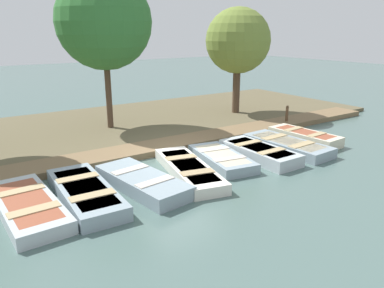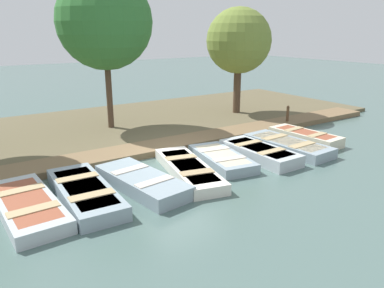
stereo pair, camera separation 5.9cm
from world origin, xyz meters
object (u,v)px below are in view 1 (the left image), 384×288
at_px(mooring_post_far, 287,116).
at_px(park_tree_center, 238,41).
at_px(rowboat_6, 287,145).
at_px(park_tree_left, 104,22).
at_px(rowboat_1, 85,193).
at_px(rowboat_0, 28,206).
at_px(rowboat_5, 259,152).
at_px(rowboat_3, 189,169).
at_px(rowboat_2, 142,182).
at_px(rowboat_4, 221,158).
at_px(rowboat_7, 304,136).

height_order(mooring_post_far, park_tree_center, park_tree_center).
distance_m(rowboat_6, park_tree_left, 8.36).
bearing_deg(rowboat_1, rowboat_6, 92.24).
relative_size(rowboat_0, park_tree_left, 0.54).
bearing_deg(rowboat_5, rowboat_1, -91.47).
distance_m(rowboat_5, park_tree_left, 7.81).
xyz_separation_m(rowboat_1, rowboat_3, (0.02, 3.06, -0.02)).
distance_m(rowboat_2, rowboat_5, 4.31).
xyz_separation_m(rowboat_0, rowboat_2, (0.23, 2.82, 0.03)).
height_order(rowboat_0, rowboat_3, rowboat_0).
relative_size(rowboat_5, park_tree_left, 0.46).
bearing_deg(rowboat_4, park_tree_center, 145.91).
bearing_deg(rowboat_2, park_tree_left, 157.37).
xyz_separation_m(rowboat_3, rowboat_7, (-0.40, 5.51, 0.04)).
distance_m(rowboat_5, mooring_post_far, 4.81).
height_order(rowboat_7, park_tree_center, park_tree_center).
xyz_separation_m(rowboat_3, rowboat_6, (-0.02, 4.16, 0.02)).
distance_m(rowboat_0, rowboat_5, 7.13).
xyz_separation_m(rowboat_7, park_tree_center, (-4.93, 0.77, 3.36)).
relative_size(rowboat_0, rowboat_7, 1.19).
relative_size(rowboat_7, park_tree_left, 0.45).
bearing_deg(rowboat_5, rowboat_3, -92.06).
bearing_deg(rowboat_6, rowboat_2, -91.78).
relative_size(rowboat_6, mooring_post_far, 3.54).
relative_size(rowboat_3, rowboat_4, 1.30).
xyz_separation_m(rowboat_1, park_tree_left, (-5.93, 3.07, 4.17)).
relative_size(rowboat_1, mooring_post_far, 3.72).
bearing_deg(rowboat_4, rowboat_0, -78.82).
relative_size(rowboat_0, rowboat_4, 1.18).
xyz_separation_m(rowboat_0, rowboat_5, (0.15, 7.13, 0.04)).
distance_m(rowboat_3, park_tree_left, 7.28).
relative_size(rowboat_5, rowboat_6, 0.89).
distance_m(rowboat_0, rowboat_4, 5.80).
bearing_deg(rowboat_6, park_tree_center, 154.73).
bearing_deg(park_tree_left, rowboat_2, -14.56).
relative_size(rowboat_1, rowboat_2, 1.08).
bearing_deg(park_tree_center, rowboat_2, -55.06).
relative_size(rowboat_2, park_tree_left, 0.51).
bearing_deg(rowboat_0, rowboat_1, 85.16).
bearing_deg(rowboat_4, rowboat_7, 101.96).
distance_m(rowboat_1, park_tree_center, 11.26).
distance_m(mooring_post_far, park_tree_left, 8.56).
bearing_deg(park_tree_left, mooring_post_far, 62.96).
xyz_separation_m(rowboat_2, rowboat_7, (-0.55, 7.08, 0.01)).
bearing_deg(rowboat_2, rowboat_7, 86.39).
relative_size(mooring_post_far, park_tree_center, 0.18).
height_order(rowboat_3, mooring_post_far, mooring_post_far).
bearing_deg(rowboat_3, rowboat_7, 106.75).
bearing_deg(rowboat_2, rowboat_6, 83.70).
bearing_deg(rowboat_1, mooring_post_far, 106.27).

